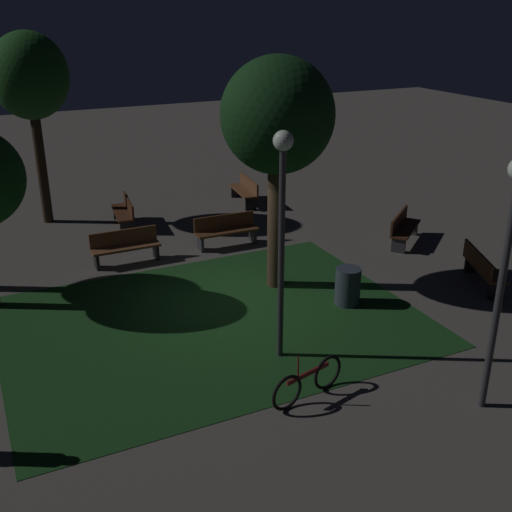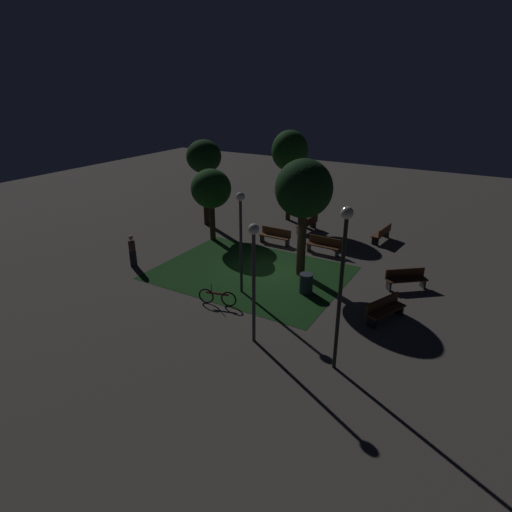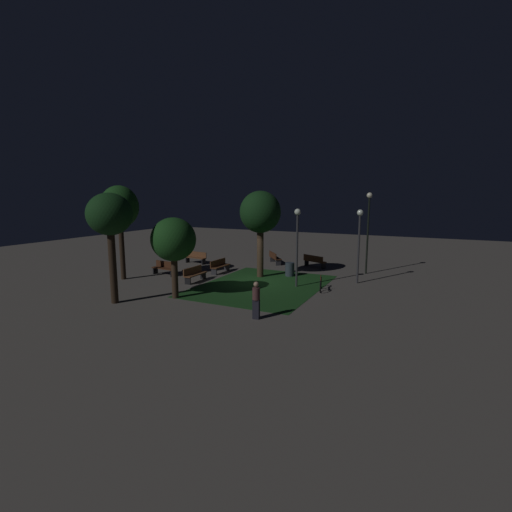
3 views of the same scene
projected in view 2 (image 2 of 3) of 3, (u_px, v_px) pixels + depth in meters
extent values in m
plane|color=#56514C|center=(268.00, 271.00, 20.38)|extent=(60.00, 60.00, 0.00)
cube|color=#194219|center=(250.00, 273.00, 20.17)|extent=(8.76, 6.60, 0.01)
cube|color=#512D19|center=(323.00, 246.00, 22.25)|extent=(1.81, 0.52, 0.06)
cube|color=#512D19|center=(325.00, 240.00, 22.33)|extent=(1.80, 0.10, 0.40)
cube|color=#2D2D33|center=(337.00, 253.00, 21.96)|extent=(0.09, 0.39, 0.42)
cube|color=#2D2D33|center=(309.00, 247.00, 22.73)|extent=(0.09, 0.39, 0.42)
cube|color=brown|center=(275.00, 236.00, 23.60)|extent=(1.80, 0.49, 0.06)
cube|color=brown|center=(276.00, 231.00, 23.68)|extent=(1.80, 0.07, 0.40)
cube|color=black|center=(287.00, 243.00, 23.32)|extent=(0.08, 0.38, 0.42)
cube|color=black|center=(262.00, 238.00, 24.07)|extent=(0.08, 0.38, 0.42)
cube|color=#422314|center=(407.00, 280.00, 18.46)|extent=(1.70, 1.51, 0.06)
cube|color=#422314|center=(405.00, 273.00, 18.57)|extent=(1.44, 1.18, 0.40)
cube|color=#2D2D33|center=(423.00, 283.00, 18.67)|extent=(0.30, 0.35, 0.42)
cube|color=#2D2D33|center=(389.00, 286.00, 18.44)|extent=(0.30, 0.35, 0.42)
cube|color=#422314|center=(307.00, 224.00, 25.65)|extent=(0.68, 1.84, 0.06)
cube|color=#422314|center=(310.00, 221.00, 25.44)|extent=(0.26, 1.80, 0.40)
cube|color=black|center=(300.00, 231.00, 25.15)|extent=(0.39, 0.12, 0.42)
cube|color=black|center=(313.00, 224.00, 26.33)|extent=(0.39, 0.12, 0.42)
cube|color=brown|center=(381.00, 233.00, 24.07)|extent=(0.67, 1.84, 0.06)
cube|color=brown|center=(385.00, 230.00, 23.87)|extent=(0.26, 1.80, 0.40)
cube|color=black|center=(375.00, 241.00, 23.57)|extent=(0.39, 0.12, 0.42)
cube|color=black|center=(386.00, 234.00, 24.76)|extent=(0.39, 0.12, 0.42)
cube|color=#512D19|center=(386.00, 310.00, 16.00)|extent=(1.17, 1.84, 0.06)
cube|color=#512D19|center=(383.00, 303.00, 16.07)|extent=(0.79, 1.67, 0.40)
cube|color=black|center=(399.00, 310.00, 16.52)|extent=(0.38, 0.23, 0.42)
cube|color=black|center=(372.00, 322.00, 15.66)|extent=(0.38, 0.23, 0.42)
cylinder|color=#423021|center=(302.00, 240.00, 19.42)|extent=(0.42, 0.42, 3.42)
ellipsoid|color=#143816|center=(304.00, 189.00, 18.50)|extent=(2.56, 2.56, 2.61)
cylinder|color=#38281C|center=(212.00, 220.00, 24.00)|extent=(0.32, 0.32, 2.38)
ellipsoid|color=#194719|center=(211.00, 189.00, 23.31)|extent=(2.23, 2.23, 2.17)
cylinder|color=#2D2116|center=(289.00, 191.00, 27.22)|extent=(0.30, 0.30, 3.85)
ellipsoid|color=#194719|center=(290.00, 151.00, 26.24)|extent=(2.27, 2.27, 2.53)
cylinder|color=#2D2116|center=(206.00, 196.00, 26.34)|extent=(0.34, 0.34, 3.71)
ellipsoid|color=#143816|center=(204.00, 156.00, 25.41)|extent=(2.11, 2.11, 1.99)
cylinder|color=#333338|center=(241.00, 248.00, 17.60)|extent=(0.12, 0.12, 4.09)
sphere|color=white|center=(240.00, 197.00, 16.76)|extent=(0.36, 0.36, 0.36)
cylinder|color=#333338|center=(254.00, 290.00, 14.15)|extent=(0.12, 0.12, 4.01)
sphere|color=white|center=(254.00, 229.00, 13.33)|extent=(0.36, 0.36, 0.36)
cylinder|color=black|center=(340.00, 298.00, 12.57)|extent=(0.12, 0.12, 4.99)
sphere|color=#F2EDCC|center=(347.00, 213.00, 11.56)|extent=(0.36, 0.36, 0.36)
cylinder|color=#2D3842|center=(306.00, 283.00, 18.14)|extent=(0.58, 0.58, 0.88)
torus|color=black|center=(229.00, 299.00, 17.06)|extent=(0.65, 0.22, 0.66)
torus|color=black|center=(206.00, 296.00, 17.31)|extent=(0.65, 0.22, 0.66)
cube|color=maroon|center=(217.00, 294.00, 17.11)|extent=(0.96, 0.28, 0.08)
cylinder|color=maroon|center=(211.00, 288.00, 17.09)|extent=(0.03, 0.03, 0.40)
cube|color=black|center=(133.00, 258.00, 20.75)|extent=(0.24, 0.30, 0.84)
cylinder|color=#4C2D2D|center=(132.00, 245.00, 20.49)|extent=(0.32, 0.32, 0.52)
sphere|color=tan|center=(131.00, 238.00, 20.34)|extent=(0.22, 0.22, 0.22)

